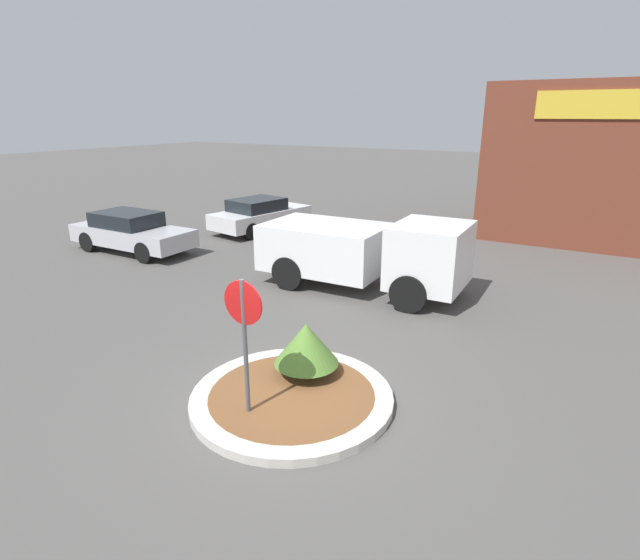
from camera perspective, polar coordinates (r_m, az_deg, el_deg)
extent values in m
plane|color=#514F4C|center=(8.73, -3.21, -13.64)|extent=(120.00, 120.00, 0.00)
cylinder|color=#BCB7AD|center=(8.69, -3.22, -13.23)|extent=(3.42, 3.42, 0.15)
cylinder|color=brown|center=(8.69, -3.22, -13.22)|extent=(2.81, 2.81, 0.15)
cylinder|color=#4C4C51|center=(7.77, -8.50, -8.19)|extent=(0.07, 0.07, 2.35)
cylinder|color=#B71414|center=(7.45, -8.80, -2.60)|extent=(0.69, 0.03, 0.69)
cylinder|color=brown|center=(9.17, -1.56, -10.03)|extent=(0.08, 0.08, 0.22)
cone|color=#4C752D|center=(8.95, -1.58, -7.27)|extent=(1.17, 1.17, 0.76)
cube|color=white|center=(13.01, 12.45, 2.80)|extent=(1.85, 2.19, 1.59)
cube|color=white|center=(14.15, 0.64, 3.84)|extent=(3.42, 2.36, 1.28)
cube|color=black|center=(12.79, 15.22, 3.61)|extent=(0.10, 1.92, 0.56)
cylinder|color=black|center=(14.22, 12.81, 0.97)|extent=(0.95, 0.28, 0.94)
cylinder|color=black|center=(12.34, 10.08, -1.56)|extent=(0.95, 0.28, 0.94)
cylinder|color=black|center=(15.47, 0.44, 2.84)|extent=(0.95, 0.28, 0.94)
cylinder|color=black|center=(13.75, -3.66, 0.79)|extent=(0.95, 0.28, 0.94)
cube|color=silver|center=(20.89, -6.74, 7.16)|extent=(2.53, 4.49, 0.61)
cube|color=black|center=(20.65, -7.23, 8.54)|extent=(1.93, 2.29, 0.48)
cylinder|color=black|center=(22.42, -5.70, 7.30)|extent=(0.31, 0.68, 0.66)
cylinder|color=black|center=(21.26, -2.56, 6.76)|extent=(0.31, 0.68, 0.66)
cylinder|color=black|center=(20.73, -10.97, 6.14)|extent=(0.31, 0.68, 0.66)
cylinder|color=black|center=(19.48, -7.88, 5.52)|extent=(0.31, 0.68, 0.66)
cube|color=#B7B7BC|center=(18.71, -20.61, 4.82)|extent=(4.59, 1.77, 0.60)
cube|color=black|center=(18.77, -21.25, 6.51)|extent=(2.21, 1.55, 0.50)
cylinder|color=black|center=(18.24, -15.73, 4.18)|extent=(0.70, 0.20, 0.70)
cylinder|color=black|center=(17.20, -19.50, 2.97)|extent=(0.70, 0.20, 0.70)
cylinder|color=black|center=(20.33, -21.39, 5.03)|extent=(0.70, 0.20, 0.70)
cylinder|color=black|center=(19.41, -25.02, 3.97)|extent=(0.70, 0.20, 0.70)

